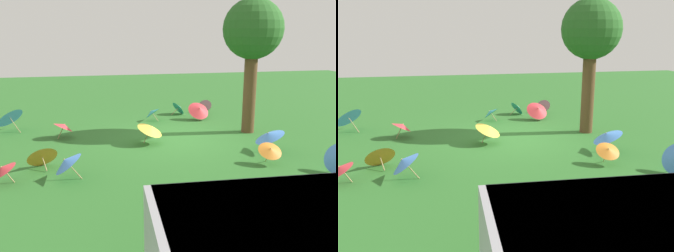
{
  "view_description": "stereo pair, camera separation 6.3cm",
  "coord_description": "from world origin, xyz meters",
  "views": [
    {
      "loc": [
        2.91,
        11.32,
        3.34
      ],
      "look_at": [
        0.52,
        0.67,
        0.6
      ],
      "focal_mm": 38.94,
      "sensor_mm": 36.0,
      "label": 1
    },
    {
      "loc": [
        2.85,
        11.34,
        3.34
      ],
      "look_at": [
        0.52,
        0.67,
        0.6
      ],
      "focal_mm": 38.94,
      "sensor_mm": 36.0,
      "label": 2
    }
  ],
  "objects": [
    {
      "name": "shade_tree",
      "position": [
        -2.56,
        -0.22,
        3.4
      ],
      "size": [
        2.01,
        2.01,
        4.54
      ],
      "color": "brown",
      "rests_on": "ground"
    },
    {
      "name": "parasol_pink_0",
      "position": [
        -2.14,
        -3.83,
        0.31
      ],
      "size": [
        0.63,
        0.64,
        0.61
      ],
      "color": "tan",
      "rests_on": "ground"
    },
    {
      "name": "parasol_red_2",
      "position": [
        3.72,
        -0.82,
        0.41
      ],
      "size": [
        0.83,
        0.84,
        0.63
      ],
      "color": "tan",
      "rests_on": "ground"
    },
    {
      "name": "parasol_teal_1",
      "position": [
        -0.92,
        -3.61,
        0.3
      ],
      "size": [
        0.7,
        0.77,
        0.59
      ],
      "color": "tan",
      "rests_on": "ground"
    },
    {
      "name": "parasol_blue_3",
      "position": [
        3.47,
        2.94,
        0.45
      ],
      "size": [
        0.71,
        0.76,
        0.73
      ],
      "color": "tan",
      "rests_on": "ground"
    },
    {
      "name": "parasol_yellow_0",
      "position": [
        1.04,
        0.48,
        0.51
      ],
      "size": [
        1.12,
        1.13,
        0.76
      ],
      "color": "tan",
      "rests_on": "ground"
    },
    {
      "name": "parasol_orange_0",
      "position": [
        -1.71,
        3.02,
        0.41
      ],
      "size": [
        0.66,
        0.62,
        0.61
      ],
      "color": "tan",
      "rests_on": "ground"
    },
    {
      "name": "parasol_blue_1",
      "position": [
        5.66,
        -2.14,
        0.56
      ],
      "size": [
        1.25,
        1.26,
        0.96
      ],
      "color": "tan",
      "rests_on": "ground"
    },
    {
      "name": "parasol_blue_0",
      "position": [
        -2.19,
        2.0,
        0.5
      ],
      "size": [
        1.01,
        1.03,
        0.76
      ],
      "color": "tan",
      "rests_on": "ground"
    },
    {
      "name": "parasol_red_0",
      "position": [
        -1.43,
        -2.35,
        0.43
      ],
      "size": [
        0.97,
        0.9,
        0.79
      ],
      "color": "tan",
      "rests_on": "ground"
    },
    {
      "name": "parasol_teal_2",
      "position": [
        0.45,
        -2.62,
        0.35
      ],
      "size": [
        0.84,
        0.86,
        0.61
      ],
      "color": "tan",
      "rests_on": "ground"
    },
    {
      "name": "parasol_red_1",
      "position": [
        4.88,
        2.89,
        0.38
      ],
      "size": [
        0.67,
        0.68,
        0.57
      ],
      "color": "tan",
      "rests_on": "ground"
    },
    {
      "name": "parasol_orange_2",
      "position": [
        4.14,
        1.95,
        0.34
      ],
      "size": [
        0.94,
        0.85,
        0.69
      ],
      "color": "tan",
      "rests_on": "ground"
    },
    {
      "name": "ground",
      "position": [
        0.0,
        0.0,
        0.0
      ],
      "size": [
        40.0,
        40.0,
        0.0
      ],
      "primitive_type": "plane",
      "color": "#2D6B28"
    }
  ]
}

